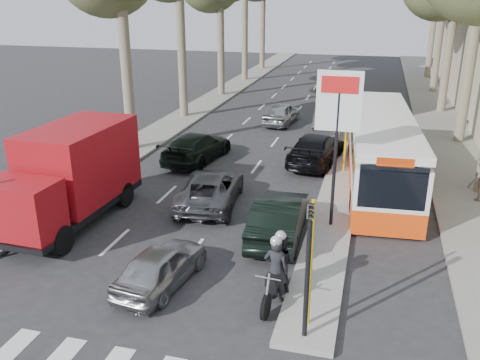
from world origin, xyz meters
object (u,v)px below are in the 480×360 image
(red_truck, at_px, (71,174))
(motorcycle, at_px, (278,268))
(city_bus, at_px, (380,148))
(silver_hatchback, at_px, (161,266))
(dark_hatchback, at_px, (279,217))

(red_truck, distance_m, motorcycle, 8.79)
(city_bus, bearing_deg, silver_hatchback, -123.78)
(dark_hatchback, height_order, red_truck, red_truck)
(red_truck, relative_size, motorcycle, 2.79)
(silver_hatchback, distance_m, motorcycle, 3.37)
(dark_hatchback, bearing_deg, red_truck, 2.91)
(red_truck, xyz_separation_m, motorcycle, (8.20, -3.04, -0.92))
(red_truck, height_order, city_bus, red_truck)
(dark_hatchback, xyz_separation_m, motorcycle, (0.66, -3.66, 0.16))
(dark_hatchback, distance_m, motorcycle, 3.72)
(dark_hatchback, height_order, city_bus, city_bus)
(red_truck, bearing_deg, motorcycle, -18.63)
(red_truck, height_order, motorcycle, red_truck)
(city_bus, xyz_separation_m, motorcycle, (-2.56, -10.10, -0.69))
(red_truck, relative_size, city_bus, 0.56)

